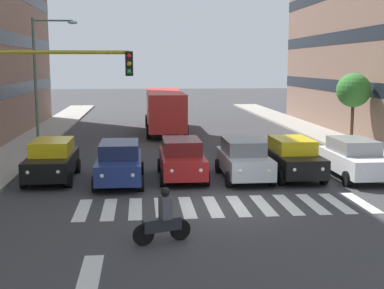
% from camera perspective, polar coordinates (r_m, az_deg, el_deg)
% --- Properties ---
extents(ground_plane, '(180.00, 180.00, 0.00)m').
position_cam_1_polar(ground_plane, '(18.49, 3.68, -6.74)').
color(ground_plane, '#38383A').
extents(crosswalk_markings, '(10.35, 2.80, 0.01)m').
position_cam_1_polar(crosswalk_markings, '(18.49, 3.68, -6.72)').
color(crosswalk_markings, silver).
rests_on(crosswalk_markings, ground_plane).
extents(lane_arrow_1, '(0.50, 2.20, 0.01)m').
position_cam_1_polar(lane_arrow_1, '(13.10, -11.02, -13.50)').
color(lane_arrow_1, silver).
rests_on(lane_arrow_1, ground_plane).
extents(car_0, '(2.02, 4.44, 1.72)m').
position_cam_1_polar(car_0, '(23.79, 17.28, -1.44)').
color(car_0, silver).
rests_on(car_0, ground_plane).
extents(car_1, '(2.02, 4.44, 1.72)m').
position_cam_1_polar(car_1, '(23.33, 10.92, -1.40)').
color(car_1, black).
rests_on(car_1, ground_plane).
extents(car_2, '(2.02, 4.44, 1.72)m').
position_cam_1_polar(car_2, '(22.70, 5.66, -1.56)').
color(car_2, '#B2B7BC').
rests_on(car_2, ground_plane).
extents(car_3, '(2.02, 4.44, 1.72)m').
position_cam_1_polar(car_3, '(22.66, -1.13, -1.54)').
color(car_3, maroon).
rests_on(car_3, ground_plane).
extents(car_4, '(2.02, 4.44, 1.72)m').
position_cam_1_polar(car_4, '(21.98, -7.92, -1.94)').
color(car_4, navy).
rests_on(car_4, ground_plane).
extents(car_5, '(2.02, 4.44, 1.72)m').
position_cam_1_polar(car_5, '(23.17, -15.03, -1.61)').
color(car_5, black).
rests_on(car_5, ground_plane).
extents(bus_behind_traffic, '(2.78, 10.50, 3.00)m').
position_cam_1_polar(bus_behind_traffic, '(38.37, -3.02, 4.14)').
color(bus_behind_traffic, red).
rests_on(bus_behind_traffic, ground_plane).
extents(motorcycle_with_rider, '(1.64, 0.65, 1.57)m').
position_cam_1_polar(motorcycle_with_rider, '(14.67, -3.17, -8.25)').
color(motorcycle_with_rider, black).
rests_on(motorcycle_with_rider, ground_plane).
extents(traffic_light_gantry, '(4.91, 0.36, 5.50)m').
position_cam_1_polar(traffic_light_gantry, '(17.01, -17.89, 4.33)').
color(traffic_light_gantry, '#AD991E').
rests_on(traffic_light_gantry, ground_plane).
extents(street_lamp_right, '(2.58, 0.28, 7.40)m').
position_cam_1_polar(street_lamp_right, '(31.59, -16.09, 7.85)').
color(street_lamp_right, '#4C6B56').
rests_on(street_lamp_right, sidewalk_right).
extents(street_tree_2, '(2.07, 2.07, 4.28)m').
position_cam_1_polar(street_tree_2, '(33.12, 17.23, 5.66)').
color(street_tree_2, '#513823').
rests_on(street_tree_2, sidewalk_left).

